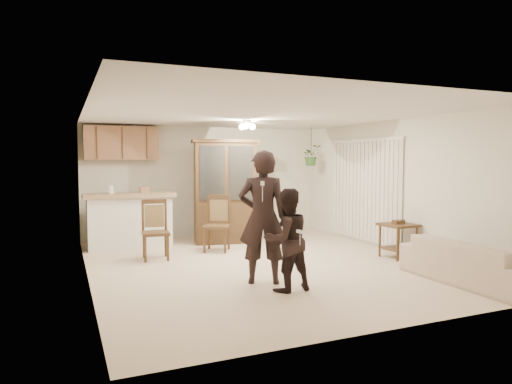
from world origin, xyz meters
name	(u,v)px	position (x,y,z in m)	size (l,w,h in m)	color
floor	(262,264)	(0.00, 0.00, 0.00)	(6.50, 6.50, 0.00)	beige
ceiling	(263,114)	(0.00, 0.00, 2.50)	(5.50, 6.50, 0.02)	silver
wall_back	(206,181)	(0.00, 3.25, 1.25)	(5.50, 0.02, 2.50)	silver
wall_front	(393,209)	(0.00, -3.25, 1.25)	(5.50, 0.02, 2.50)	silver
wall_left	(86,195)	(-2.75, 0.00, 1.25)	(0.02, 6.50, 2.50)	silver
wall_right	(395,186)	(2.75, 0.00, 1.25)	(0.02, 6.50, 2.50)	silver
breakfast_bar	(130,223)	(-1.85, 2.35, 0.50)	(1.60, 0.55, 1.00)	white
bar_top	(129,195)	(-1.85, 2.35, 1.05)	(1.75, 0.70, 0.08)	tan
upper_cabinets	(121,143)	(-1.90, 3.07, 2.10)	(1.50, 0.34, 0.70)	brown
vertical_blinds	(364,191)	(2.71, 0.90, 1.10)	(0.06, 2.30, 2.10)	silver
ceiling_fixture	(247,125)	(0.20, 1.20, 2.40)	(0.36, 0.36, 0.20)	#FFF0BF
hanging_plant	(311,155)	(2.30, 2.40, 1.85)	(0.43, 0.37, 0.48)	#275622
plant_cord	(311,141)	(2.30, 2.40, 2.17)	(0.01, 0.01, 0.65)	black
sofa	(473,258)	(2.24, -2.28, 0.37)	(1.87, 0.73, 0.73)	beige
adult	(263,220)	(-0.48, -1.09, 0.90)	(0.66, 0.43, 1.80)	black
child	(287,241)	(-0.34, -1.56, 0.68)	(0.66, 0.51, 1.35)	black
china_hutch	(225,192)	(0.08, 2.13, 1.07)	(1.45, 0.76, 2.17)	#342313
side_table	(398,240)	(2.43, -0.50, 0.32)	(0.59, 0.59, 0.68)	#342313
chair_bar	(156,243)	(-1.58, 1.05, 0.29)	(0.51, 0.51, 1.05)	#342313
chair_hutch_left	(217,235)	(-0.37, 1.34, 0.30)	(0.65, 0.65, 1.08)	#342313
chair_hutch_right	(226,227)	(0.22, 2.52, 0.28)	(0.60, 0.60, 0.98)	#342313
controller_adult	(262,183)	(-0.66, -1.49, 1.44)	(0.05, 0.16, 0.05)	white
controller_child	(300,232)	(-0.31, -1.88, 0.84)	(0.04, 0.12, 0.04)	white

